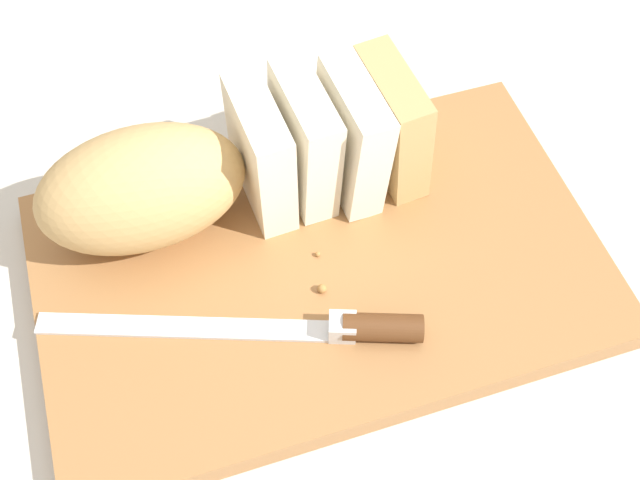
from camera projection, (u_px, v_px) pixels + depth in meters
name	position (u px, v px, depth m)	size (l,w,h in m)	color
ground_plane	(320.00, 276.00, 0.64)	(3.00, 3.00, 0.00)	beige
cutting_board	(320.00, 269.00, 0.63)	(0.44, 0.27, 0.02)	#9E6B3D
bread_loaf	(222.00, 168.00, 0.61)	(0.31, 0.10, 0.11)	tan
bread_knife	(325.00, 327.00, 0.58)	(0.27, 0.13, 0.02)	silver
crumb_near_knife	(322.00, 289.00, 0.60)	(0.01, 0.01, 0.01)	#A8753D
crumb_near_loaf	(323.00, 253.00, 0.62)	(0.00, 0.00, 0.00)	#A8753D
crumb_stray_left	(317.00, 207.00, 0.65)	(0.00, 0.00, 0.00)	#A8753D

